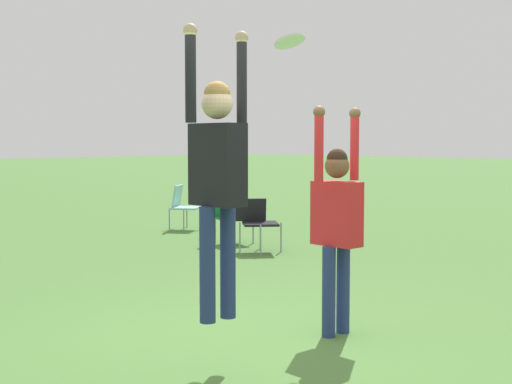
# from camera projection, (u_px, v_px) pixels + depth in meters

# --- Properties ---
(ground_plane) EXTENTS (120.00, 120.00, 0.00)m
(ground_plane) POSITION_uv_depth(u_px,v_px,m) (258.00, 344.00, 6.08)
(ground_plane) COLOR #4C7A38
(person_jumping) EXTENTS (0.61, 0.47, 2.20)m
(person_jumping) POSITION_uv_depth(u_px,v_px,m) (217.00, 166.00, 5.33)
(person_jumping) COLOR navy
(person_jumping) RESTS_ON ground_plane
(person_defending) EXTENTS (0.61, 0.46, 2.03)m
(person_defending) POSITION_uv_depth(u_px,v_px,m) (337.00, 216.00, 6.30)
(person_defending) COLOR navy
(person_defending) RESTS_ON ground_plane
(frisbee) EXTENTS (0.27, 0.25, 0.11)m
(frisbee) POSITION_uv_depth(u_px,v_px,m) (290.00, 41.00, 5.81)
(frisbee) COLOR white
(camping_chair_0) EXTENTS (0.72, 0.80, 0.86)m
(camping_chair_0) POSITION_uv_depth(u_px,v_px,m) (182.00, 203.00, 13.91)
(camping_chair_0) COLOR gray
(camping_chair_0) RESTS_ON ground_plane
(camping_chair_2) EXTENTS (0.69, 0.74, 0.87)m
(camping_chair_2) POSITION_uv_depth(u_px,v_px,m) (230.00, 213.00, 12.06)
(camping_chair_2) COLOR gray
(camping_chair_2) RESTS_ON ground_plane
(camping_chair_3) EXTENTS (0.75, 0.83, 0.82)m
(camping_chair_3) POSITION_uv_depth(u_px,v_px,m) (256.00, 219.00, 11.14)
(camping_chair_3) COLOR gray
(camping_chair_3) RESTS_ON ground_plane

